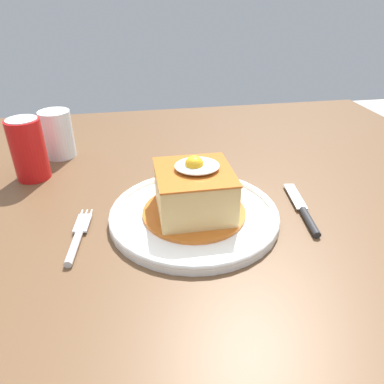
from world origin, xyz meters
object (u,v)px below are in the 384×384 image
Objects in this scene: soda_can at (28,149)px; drinking_glass at (58,137)px; knife at (305,214)px; main_plate at (194,214)px; fork at (77,239)px.

soda_can is 0.11m from drinking_glass.
knife is 1.58× the size of drinking_glass.
soda_can is (-0.48, 0.23, 0.06)m from knife.
main_plate is 0.19m from knife.
fork is 0.35m from drinking_glass.
drinking_glass reaches higher than fork.
drinking_glass is (-0.25, 0.31, 0.04)m from main_plate.
fork is at bearing -179.25° from knife.
drinking_glass is (-0.07, 0.34, 0.04)m from fork.
knife is at bearing -37.23° from drinking_glass.
soda_can is 1.18× the size of drinking_glass.
main_plate is 1.71× the size of knife.
soda_can is at bearing 145.14° from main_plate.
main_plate is 2.70× the size of drinking_glass.
knife is at bearing 0.75° from fork.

